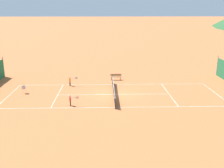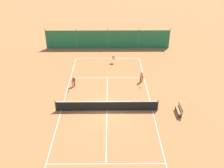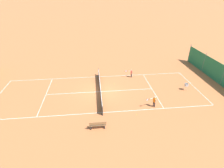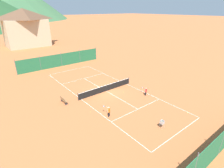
# 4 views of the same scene
# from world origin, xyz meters

# --- Properties ---
(ground_plane) EXTENTS (600.00, 600.00, 0.00)m
(ground_plane) POSITION_xyz_m (0.00, 0.00, 0.00)
(ground_plane) COLOR #BC6638
(court_line_markings) EXTENTS (8.25, 23.85, 0.01)m
(court_line_markings) POSITION_xyz_m (0.00, 0.00, 0.00)
(court_line_markings) COLOR white
(court_line_markings) RESTS_ON ground
(tennis_net) EXTENTS (9.18, 0.08, 1.06)m
(tennis_net) POSITION_xyz_m (0.00, 0.00, 0.50)
(tennis_net) COLOR #2D2D2D
(tennis_net) RESTS_ON ground
(windscreen_fence_near) EXTENTS (17.28, 0.08, 2.90)m
(windscreen_fence_near) POSITION_xyz_m (-0.00, -15.50, 1.31)
(windscreen_fence_near) COLOR #236B42
(windscreen_fence_near) RESTS_ON ground
(player_near_baseline) EXTENTS (0.40, 1.07, 1.24)m
(player_near_baseline) POSITION_xyz_m (-3.67, -5.40, 0.73)
(player_near_baseline) COLOR black
(player_near_baseline) RESTS_ON ground
(player_far_baseline) EXTENTS (0.39, 0.97, 1.14)m
(player_far_baseline) POSITION_xyz_m (3.49, -4.46, 0.67)
(player_far_baseline) COLOR black
(player_far_baseline) RESTS_ON ground
(tennis_ball_by_net_right) EXTENTS (0.07, 0.07, 0.07)m
(tennis_ball_by_net_right) POSITION_xyz_m (2.20, 5.60, 0.03)
(tennis_ball_by_net_right) COLOR #CCE033
(tennis_ball_by_net_right) RESTS_ON ground
(tennis_ball_alley_right) EXTENTS (0.07, 0.07, 0.07)m
(tennis_ball_alley_right) POSITION_xyz_m (3.55, -0.59, 0.03)
(tennis_ball_alley_right) COLOR #CCE033
(tennis_ball_alley_right) RESTS_ON ground
(tennis_ball_by_net_left) EXTENTS (0.07, 0.07, 0.07)m
(tennis_ball_by_net_left) POSITION_xyz_m (-4.80, -3.36, 0.03)
(tennis_ball_by_net_left) COLOR #CCE033
(tennis_ball_by_net_left) RESTS_ON ground
(tennis_ball_service_box) EXTENTS (0.07, 0.07, 0.07)m
(tennis_ball_service_box) POSITION_xyz_m (3.93, -10.56, 0.03)
(tennis_ball_service_box) COLOR #CCE033
(tennis_ball_service_box) RESTS_ON ground
(tennis_ball_mid_court) EXTENTS (0.07, 0.07, 0.07)m
(tennis_ball_mid_court) POSITION_xyz_m (1.68, -1.89, 0.03)
(tennis_ball_mid_court) COLOR #CCE033
(tennis_ball_mid_court) RESTS_ON ground
(ball_hopper) EXTENTS (0.36, 0.36, 0.89)m
(ball_hopper) POSITION_xyz_m (-0.74, -10.39, 0.65)
(ball_hopper) COLOR #B7B7BC
(ball_hopper) RESTS_ON ground
(courtside_bench) EXTENTS (0.36, 1.50, 0.84)m
(courtside_bench) POSITION_xyz_m (-6.34, 0.53, 0.45)
(courtside_bench) COLOR olive
(courtside_bench) RESTS_ON ground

